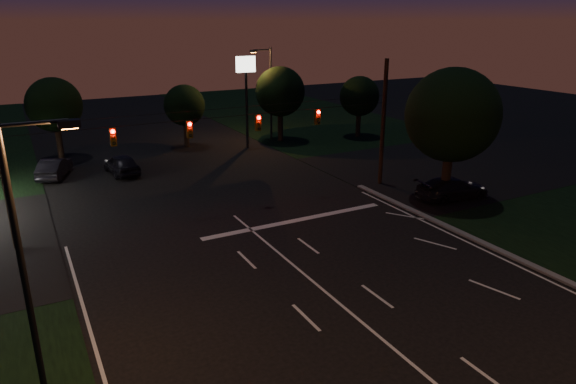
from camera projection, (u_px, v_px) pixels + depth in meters
ground at (371, 330)px, 20.01m from camera, size 140.00×140.00×0.00m
cross_street_right at (450, 167)px, 42.32m from camera, size 20.00×16.00×0.02m
stop_bar at (296, 220)px, 30.96m from camera, size 12.00×0.50×0.01m
utility_pole_right at (380, 184)px, 37.91m from camera, size 0.30×0.30×9.00m
utility_pole_left at (17, 248)px, 27.19m from camera, size 0.28×0.28×8.00m
signal_span at (225, 125)px, 30.76m from camera, size 24.00×0.40×1.56m
pole_sign_right at (246, 81)px, 46.67m from camera, size 1.80×0.30×8.40m
street_light_left at (29, 245)px, 14.99m from camera, size 2.20×0.35×9.00m
street_light_right_far at (269, 87)px, 50.11m from camera, size 2.20×0.35×9.00m
tree_right_near at (451, 116)px, 32.74m from camera, size 6.00×6.00×8.76m
tree_far_b at (54, 105)px, 43.50m from camera, size 4.60×4.60×6.98m
tree_far_c at (184, 106)px, 47.79m from camera, size 3.80×3.80×5.86m
tree_far_d at (280, 92)px, 49.86m from camera, size 4.80×4.80×7.30m
tree_far_e at (359, 97)px, 51.97m from camera, size 4.00×4.00×6.18m
car_oncoming_a at (121, 164)px, 40.08m from camera, size 2.34×4.82×1.58m
car_oncoming_b at (54, 168)px, 39.25m from camera, size 3.03×4.83×1.50m
car_cross at (452, 188)px, 34.47m from camera, size 5.35×2.67×1.49m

